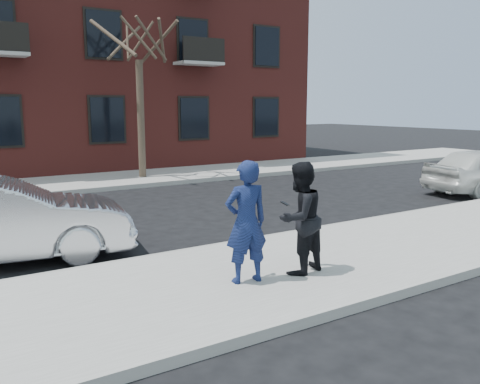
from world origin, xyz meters
TOP-DOWN VIEW (x-y plane):
  - ground at (0.00, 0.00)m, footprint 100.00×100.00m
  - near_sidewalk at (0.00, -0.25)m, footprint 50.00×3.50m
  - near_curb at (0.00, 1.55)m, footprint 50.00×0.10m
  - far_sidewalk at (0.00, 11.25)m, footprint 50.00×3.50m
  - far_curb at (0.00, 9.45)m, footprint 50.00×0.10m
  - apartment_building at (2.00, 18.00)m, footprint 24.30×10.30m
  - street_tree at (4.50, 11.00)m, footprint 3.60×3.60m
  - man_hoodie at (1.50, -0.50)m, footprint 0.72×0.55m
  - man_peacoat at (2.44, -0.59)m, footprint 0.98×0.84m

SIDE VIEW (x-z plane):
  - ground at x=0.00m, z-range 0.00..0.00m
  - near_sidewalk at x=0.00m, z-range 0.00..0.15m
  - near_curb at x=0.00m, z-range 0.00..0.15m
  - far_sidewalk at x=0.00m, z-range 0.00..0.15m
  - far_curb at x=0.00m, z-range 0.00..0.15m
  - man_peacoat at x=2.44m, z-range 0.15..1.91m
  - man_hoodie at x=1.50m, z-range 0.15..1.99m
  - street_tree at x=4.50m, z-range 2.12..8.92m
  - apartment_building at x=2.00m, z-range 0.01..12.31m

